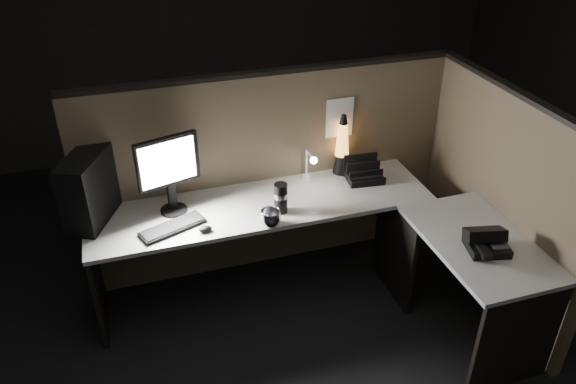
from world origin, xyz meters
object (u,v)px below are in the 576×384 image
object	(u,v)px
desk_phone	(486,242)
monitor	(168,168)
pc_tower	(89,189)
keyboard	(173,227)
lava_lamp	(342,149)

from	to	relation	value
desk_phone	monitor	bearing A→B (deg)	163.13
pc_tower	monitor	size ratio (longest dim) A/B	0.86
monitor	desk_phone	world-z (taller)	monitor
keyboard	monitor	bearing A→B (deg)	59.68
lava_lamp	keyboard	bearing A→B (deg)	-164.53
keyboard	lava_lamp	world-z (taller)	lava_lamp
monitor	lava_lamp	size ratio (longest dim) A/B	1.16
pc_tower	desk_phone	bearing A→B (deg)	-0.02
monitor	lava_lamp	bearing A→B (deg)	-9.36
pc_tower	keyboard	bearing A→B (deg)	-3.99
pc_tower	keyboard	xyz separation A→B (m)	(0.46, -0.25, -0.22)
pc_tower	lava_lamp	xyz separation A→B (m)	(1.73, 0.10, -0.04)
pc_tower	lava_lamp	size ratio (longest dim) A/B	1.00
pc_tower	monitor	distance (m)	0.51
monitor	lava_lamp	distance (m)	1.25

